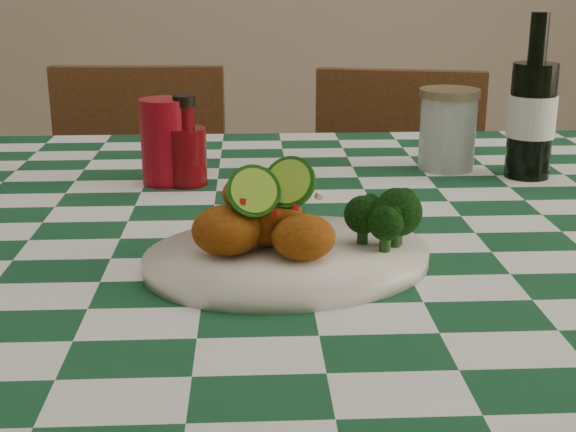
{
  "coord_description": "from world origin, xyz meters",
  "views": [
    {
      "loc": [
        -0.06,
        -0.94,
        1.08
      ],
      "look_at": [
        -0.02,
        -0.16,
        0.84
      ],
      "focal_mm": 50.0,
      "sensor_mm": 36.0,
      "label": 1
    }
  ],
  "objects_px": {
    "mason_jar": "(448,129)",
    "wooden_chair_left": "(132,273)",
    "plate": "(288,259)",
    "wooden_chair_right": "(390,272)",
    "fried_chicken_pile": "(275,211)",
    "red_tumbler": "(165,142)",
    "beer_bottle": "(533,97)",
    "ketchup_bottle": "(186,141)"
  },
  "relations": [
    {
      "from": "mason_jar",
      "to": "wooden_chair_left",
      "type": "distance_m",
      "value": 0.85
    },
    {
      "from": "plate",
      "to": "mason_jar",
      "type": "relative_size",
      "value": 2.44
    },
    {
      "from": "plate",
      "to": "mason_jar",
      "type": "xyz_separation_m",
      "value": [
        0.26,
        0.4,
        0.05
      ]
    },
    {
      "from": "plate",
      "to": "wooden_chair_right",
      "type": "xyz_separation_m",
      "value": [
        0.27,
        0.89,
        -0.37
      ]
    },
    {
      "from": "fried_chicken_pile",
      "to": "wooden_chair_right",
      "type": "bearing_deg",
      "value": 72.07
    },
    {
      "from": "red_tumbler",
      "to": "fried_chicken_pile",
      "type": "bearing_deg",
      "value": -67.19
    },
    {
      "from": "red_tumbler",
      "to": "mason_jar",
      "type": "bearing_deg",
      "value": 8.56
    },
    {
      "from": "beer_bottle",
      "to": "wooden_chair_right",
      "type": "distance_m",
      "value": 0.73
    },
    {
      "from": "plate",
      "to": "wooden_chair_left",
      "type": "relative_size",
      "value": 0.34
    },
    {
      "from": "plate",
      "to": "wooden_chair_right",
      "type": "distance_m",
      "value": 1.0
    },
    {
      "from": "ketchup_bottle",
      "to": "beer_bottle",
      "type": "height_order",
      "value": "beer_bottle"
    },
    {
      "from": "plate",
      "to": "fried_chicken_pile",
      "type": "relative_size",
      "value": 2.23
    },
    {
      "from": "beer_bottle",
      "to": "wooden_chair_left",
      "type": "xyz_separation_m",
      "value": [
        -0.67,
        0.54,
        -0.47
      ]
    },
    {
      "from": "fried_chicken_pile",
      "to": "wooden_chair_right",
      "type": "relative_size",
      "value": 0.16
    },
    {
      "from": "fried_chicken_pile",
      "to": "wooden_chair_right",
      "type": "height_order",
      "value": "fried_chicken_pile"
    },
    {
      "from": "plate",
      "to": "red_tumbler",
      "type": "bearing_deg",
      "value": 114.62
    },
    {
      "from": "fried_chicken_pile",
      "to": "mason_jar",
      "type": "relative_size",
      "value": 1.1
    },
    {
      "from": "ketchup_bottle",
      "to": "mason_jar",
      "type": "relative_size",
      "value": 1.04
    },
    {
      "from": "plate",
      "to": "ketchup_bottle",
      "type": "relative_size",
      "value": 2.36
    },
    {
      "from": "red_tumbler",
      "to": "wooden_chair_left",
      "type": "height_order",
      "value": "red_tumbler"
    },
    {
      "from": "red_tumbler",
      "to": "wooden_chair_right",
      "type": "distance_m",
      "value": 0.81
    },
    {
      "from": "beer_bottle",
      "to": "fried_chicken_pile",
      "type": "bearing_deg",
      "value": -137.48
    },
    {
      "from": "fried_chicken_pile",
      "to": "beer_bottle",
      "type": "distance_m",
      "value": 0.52
    },
    {
      "from": "fried_chicken_pile",
      "to": "wooden_chair_left",
      "type": "xyz_separation_m",
      "value": [
        -0.29,
        0.89,
        -0.41
      ]
    },
    {
      "from": "ketchup_bottle",
      "to": "wooden_chair_right",
      "type": "xyz_separation_m",
      "value": [
        0.4,
        0.56,
        -0.42
      ]
    },
    {
      "from": "mason_jar",
      "to": "ketchup_bottle",
      "type": "bearing_deg",
      "value": -169.49
    },
    {
      "from": "fried_chicken_pile",
      "to": "plate",
      "type": "bearing_deg",
      "value": 0.0
    },
    {
      "from": "fried_chicken_pile",
      "to": "red_tumbler",
      "type": "relative_size",
      "value": 1.11
    },
    {
      "from": "plate",
      "to": "ketchup_bottle",
      "type": "xyz_separation_m",
      "value": [
        -0.13,
        0.33,
        0.05
      ]
    },
    {
      "from": "ketchup_bottle",
      "to": "fried_chicken_pile",
      "type": "bearing_deg",
      "value": -70.97
    },
    {
      "from": "fried_chicken_pile",
      "to": "red_tumbler",
      "type": "distance_m",
      "value": 0.37
    },
    {
      "from": "beer_bottle",
      "to": "wooden_chair_right",
      "type": "xyz_separation_m",
      "value": [
        -0.09,
        0.54,
        -0.48
      ]
    },
    {
      "from": "ketchup_bottle",
      "to": "beer_bottle",
      "type": "xyz_separation_m",
      "value": [
        0.49,
        0.02,
        0.05
      ]
    },
    {
      "from": "wooden_chair_left",
      "to": "wooden_chair_right",
      "type": "distance_m",
      "value": 0.58
    },
    {
      "from": "mason_jar",
      "to": "wooden_chair_left",
      "type": "xyz_separation_m",
      "value": [
        -0.56,
        0.49,
        -0.42
      ]
    },
    {
      "from": "fried_chicken_pile",
      "to": "wooden_chair_right",
      "type": "xyz_separation_m",
      "value": [
        0.29,
        0.89,
        -0.42
      ]
    },
    {
      "from": "fried_chicken_pile",
      "to": "wooden_chair_left",
      "type": "distance_m",
      "value": 1.03
    },
    {
      "from": "red_tumbler",
      "to": "beer_bottle",
      "type": "distance_m",
      "value": 0.53
    },
    {
      "from": "mason_jar",
      "to": "plate",
      "type": "bearing_deg",
      "value": -122.96
    },
    {
      "from": "red_tumbler",
      "to": "beer_bottle",
      "type": "bearing_deg",
      "value": 1.06
    },
    {
      "from": "red_tumbler",
      "to": "wooden_chair_right",
      "type": "bearing_deg",
      "value": 51.89
    },
    {
      "from": "fried_chicken_pile",
      "to": "wooden_chair_left",
      "type": "height_order",
      "value": "fried_chicken_pile"
    }
  ]
}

